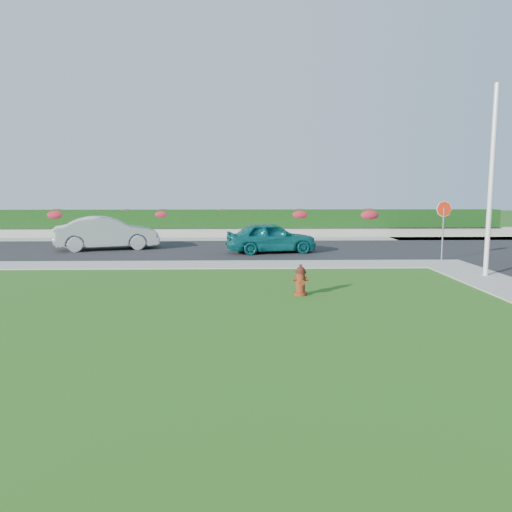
{
  "coord_description": "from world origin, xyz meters",
  "views": [
    {
      "loc": [
        -0.99,
        -10.34,
        2.94
      ],
      "look_at": [
        -0.58,
        4.92,
        0.9
      ],
      "focal_mm": 35.0,
      "sensor_mm": 36.0,
      "label": 1
    }
  ],
  "objects_px": {
    "utility_pole": "(491,182)",
    "stop_sign": "(444,217)",
    "sedan_teal": "(271,237)",
    "sedan_silver": "(107,233)",
    "fire_hydrant": "(301,281)"
  },
  "relations": [
    {
      "from": "stop_sign",
      "to": "sedan_silver",
      "type": "bearing_deg",
      "value": 178.3
    },
    {
      "from": "utility_pole",
      "to": "sedan_teal",
      "type": "bearing_deg",
      "value": 137.47
    },
    {
      "from": "fire_hydrant",
      "to": "utility_pole",
      "type": "distance_m",
      "value": 7.75
    },
    {
      "from": "fire_hydrant",
      "to": "utility_pole",
      "type": "relative_size",
      "value": 0.14
    },
    {
      "from": "utility_pole",
      "to": "stop_sign",
      "type": "xyz_separation_m",
      "value": [
        -0.02,
        3.71,
        -1.34
      ]
    },
    {
      "from": "sedan_silver",
      "to": "utility_pole",
      "type": "xyz_separation_m",
      "value": [
        14.86,
        -7.83,
        2.34
      ]
    },
    {
      "from": "sedan_teal",
      "to": "utility_pole",
      "type": "xyz_separation_m",
      "value": [
        6.96,
        -6.38,
        2.44
      ]
    },
    {
      "from": "utility_pole",
      "to": "stop_sign",
      "type": "distance_m",
      "value": 3.95
    },
    {
      "from": "utility_pole",
      "to": "stop_sign",
      "type": "height_order",
      "value": "utility_pole"
    },
    {
      "from": "stop_sign",
      "to": "sedan_teal",
      "type": "bearing_deg",
      "value": 172.77
    },
    {
      "from": "sedan_teal",
      "to": "sedan_silver",
      "type": "height_order",
      "value": "sedan_silver"
    },
    {
      "from": "fire_hydrant",
      "to": "sedan_teal",
      "type": "relative_size",
      "value": 0.21
    },
    {
      "from": "sedan_teal",
      "to": "stop_sign",
      "type": "height_order",
      "value": "stop_sign"
    },
    {
      "from": "sedan_teal",
      "to": "utility_pole",
      "type": "height_order",
      "value": "utility_pole"
    },
    {
      "from": "sedan_teal",
      "to": "sedan_silver",
      "type": "xyz_separation_m",
      "value": [
        -7.9,
        1.45,
        0.1
      ]
    }
  ]
}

